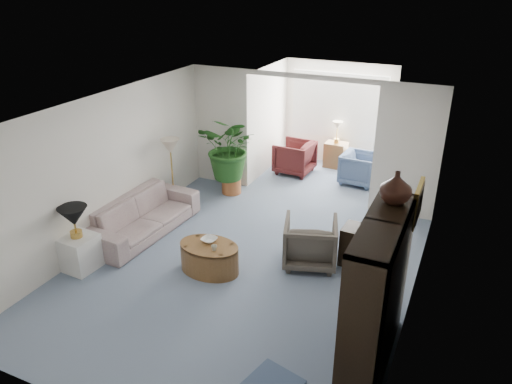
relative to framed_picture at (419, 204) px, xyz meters
The scene contains 25 objects.
floor 2.99m from the framed_picture, behind, with size 6.00×6.00×0.00m, color gray.
sunroom_floor 5.16m from the framed_picture, 120.36° to the left, with size 2.60×2.60×0.00m, color gray.
back_pier_left 5.37m from the framed_picture, 144.59° to the left, with size 1.20×0.12×2.50m, color white.
back_pier_right 3.18m from the framed_picture, 100.24° to the left, with size 1.20×0.12×2.50m, color white.
back_header 4.03m from the framed_picture, 128.43° to the left, with size 2.60×0.12×0.10m, color white.
window_pane 5.83m from the framed_picture, 114.98° to the left, with size 2.20×0.02×1.50m, color white.
window_blinds 5.81m from the framed_picture, 115.11° to the left, with size 2.20×0.02×1.50m, color white.
framed_picture is the anchor object (origin of this frame).
sofa 4.78m from the framed_picture, behind, with size 2.25×0.88×0.66m, color #BFB5A1.
end_table 5.03m from the framed_picture, behind, with size 0.50×0.50×0.55m, color white.
table_lamp 4.89m from the framed_picture, behind, with size 0.44×0.44×0.30m, color black.
floor_lamp 4.94m from the framed_picture, 160.80° to the left, with size 0.36×0.36×0.28m, color beige.
coffee_table 3.25m from the framed_picture, behind, with size 0.95×0.95×0.45m, color brown.
coffee_bowl 3.19m from the framed_picture, behind, with size 0.23×0.23×0.06m, color white.
coffee_cup 3.00m from the framed_picture, behind, with size 0.09×0.09×0.08m, color beige.
wingback_chair 2.19m from the framed_picture, 153.55° to the left, with size 0.80×0.83×0.75m, color #5B5248.
side_table_dark 1.96m from the framed_picture, 128.73° to the left, with size 0.53×0.42×0.63m, color black.
entertainment_cabinet 1.24m from the framed_picture, 103.73° to the right, with size 0.45×1.68×1.86m, color black.
cabinet_urn 0.61m from the framed_picture, 117.52° to the right, with size 0.36×0.36×0.37m, color black.
plant_pot 4.99m from the framed_picture, 145.73° to the left, with size 0.40×0.40×0.32m, color #AE6032.
house_plant 4.80m from the framed_picture, 145.73° to the left, with size 1.21×1.05×1.34m, color #23551D.
sunroom_chair_blue 4.77m from the framed_picture, 110.89° to the left, with size 0.73×0.75×0.69m, color #4B5B81.
sunroom_chair_maroon 5.46m from the framed_picture, 126.22° to the left, with size 0.79×0.81×0.74m, color #511C1B.
sunroom_table 5.73m from the framed_picture, 115.36° to the left, with size 0.48×0.38×0.59m, color brown.
shelf_clutter 1.24m from the framed_picture, 105.00° to the right, with size 0.30×1.17×1.06m.
Camera 1 is at (2.88, -5.69, 4.23)m, focal length 34.31 mm.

